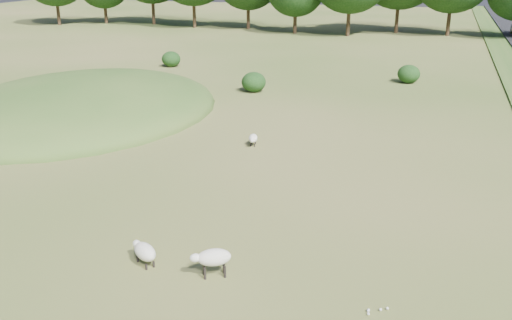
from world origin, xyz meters
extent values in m
plane|color=#37591B|center=(0.00, 20.00, 0.00)|extent=(160.00, 160.00, 0.00)
ellipsoid|color=#33561E|center=(-12.00, 12.00, 0.00)|extent=(16.00, 20.00, 4.00)
cylinder|color=black|center=(-42.96, 52.57, 1.89)|extent=(0.44, 0.44, 3.77)
cylinder|color=black|center=(-37.62, 56.23, 1.56)|extent=(0.44, 0.44, 3.12)
cylinder|color=black|center=(-30.54, 57.35, 2.11)|extent=(0.44, 0.44, 4.21)
cylinder|color=black|center=(-23.43, 55.54, 2.09)|extent=(0.44, 0.44, 4.18)
cylinder|color=black|center=(-15.94, 56.24, 1.80)|extent=(0.44, 0.44, 3.61)
cylinder|color=black|center=(-8.82, 53.43, 1.51)|extent=(0.44, 0.44, 3.02)
cylinder|color=black|center=(-2.08, 52.98, 1.95)|extent=(0.44, 0.44, 3.90)
cylinder|color=black|center=(3.25, 57.90, 2.11)|extent=(0.44, 0.44, 4.22)
cylinder|color=black|center=(9.45, 56.94, 1.97)|extent=(0.44, 0.44, 3.94)
ellipsoid|color=black|center=(-3.47, 20.43, 0.71)|extent=(1.73, 1.73, 1.41)
ellipsoid|color=black|center=(6.78, 26.92, 0.69)|extent=(1.69, 1.69, 1.38)
ellipsoid|color=black|center=(-13.40, 27.62, 0.67)|extent=(1.63, 1.63, 1.33)
ellipsoid|color=beige|center=(0.85, -3.61, 0.45)|extent=(1.13, 1.01, 0.51)
ellipsoid|color=silver|center=(0.40, -3.30, 0.48)|extent=(0.41, 0.39, 0.26)
cylinder|color=black|center=(0.54, -3.55, 0.09)|extent=(0.07, 0.07, 0.19)
cylinder|color=black|center=(0.68, -3.34, 0.09)|extent=(0.07, 0.07, 0.19)
cylinder|color=black|center=(1.02, -3.88, 0.09)|extent=(0.07, 0.07, 0.19)
cylinder|color=black|center=(1.16, -3.68, 0.09)|extent=(0.07, 0.07, 0.19)
ellipsoid|color=beige|center=(0.31, 8.76, 0.37)|extent=(0.61, 0.91, 0.43)
ellipsoid|color=silver|center=(0.40, 8.32, 0.40)|extent=(0.26, 0.31, 0.21)
cylinder|color=black|center=(0.46, 8.54, 0.08)|extent=(0.06, 0.06, 0.16)
cylinder|color=black|center=(0.26, 8.50, 0.08)|extent=(0.06, 0.06, 0.16)
cylinder|color=black|center=(0.36, 9.02, 0.08)|extent=(0.06, 0.06, 0.16)
cylinder|color=black|center=(0.15, 8.97, 0.08)|extent=(0.06, 0.06, 0.16)
ellipsoid|color=beige|center=(3.14, -3.59, 0.63)|extent=(1.16, 0.96, 0.52)
ellipsoid|color=silver|center=(2.65, -3.85, 0.67)|extent=(0.41, 0.38, 0.26)
cylinder|color=black|center=(2.94, -3.85, 0.19)|extent=(0.07, 0.07, 0.37)
cylinder|color=black|center=(2.82, -3.62, 0.19)|extent=(0.07, 0.07, 0.37)
cylinder|color=black|center=(3.47, -3.57, 0.19)|extent=(0.07, 0.07, 0.37)
cylinder|color=black|center=(3.35, -3.34, 0.19)|extent=(0.07, 0.07, 0.37)
camera|label=1|loc=(8.91, -17.41, 9.00)|focal=40.00mm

